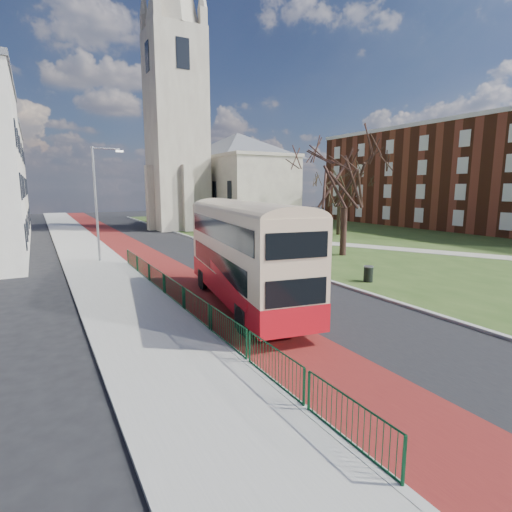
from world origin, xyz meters
TOP-DOWN VIEW (x-y plane):
  - ground at (0.00, 0.00)m, footprint 160.00×160.00m
  - road_carriageway at (1.50, 20.00)m, footprint 9.00×120.00m
  - bus_lane at (-1.20, 20.00)m, footprint 3.40×120.00m
  - pavement_west at (-5.00, 20.00)m, footprint 4.00×120.00m
  - kerb_west at (-3.00, 20.00)m, footprint 0.25×120.00m
  - kerb_east at (6.10, 22.00)m, footprint 0.25×80.00m
  - grass_green at (26.00, 22.00)m, footprint 40.00×80.00m
  - footpath at (20.00, 10.00)m, footprint 18.84×32.82m
  - pedestrian_railing at (-2.95, 4.00)m, footprint 0.07×24.00m
  - gothic_church at (12.56, 38.00)m, footprint 16.38×18.00m
  - brick_terrace at (40.00, 20.00)m, footprint 10.30×44.30m
  - streetlamp at (-4.35, 18.00)m, footprint 2.13×0.18m
  - bus at (-0.24, 3.42)m, footprint 4.24×11.17m
  - winter_tree_near at (12.82, 11.78)m, footprint 6.99×6.99m
  - winter_tree_far at (21.69, 22.81)m, footprint 6.45×6.45m
  - litter_bin at (8.01, 4.07)m, footprint 0.70×0.70m

SIDE VIEW (x-z plane):
  - ground at x=0.00m, z-range 0.00..0.00m
  - road_carriageway at x=1.50m, z-range 0.00..0.01m
  - bus_lane at x=-1.20m, z-range 0.00..0.01m
  - grass_green at x=26.00m, z-range 0.00..0.04m
  - footpath at x=20.00m, z-range 0.04..0.07m
  - pavement_west at x=-5.00m, z-range 0.00..0.12m
  - kerb_west at x=-3.00m, z-range 0.00..0.13m
  - kerb_east at x=6.10m, z-range 0.00..0.13m
  - litter_bin at x=8.01m, z-range 0.04..0.95m
  - pedestrian_railing at x=-2.95m, z-range -0.01..1.11m
  - bus at x=-0.24m, z-range 0.32..4.88m
  - streetlamp at x=-4.35m, z-range 0.59..8.59m
  - winter_tree_far at x=21.69m, z-range 1.62..9.85m
  - winter_tree_near at x=12.82m, z-range 1.90..11.58m
  - brick_terrace at x=40.00m, z-range 0.01..13.51m
  - gothic_church at x=12.56m, z-range -6.87..33.13m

